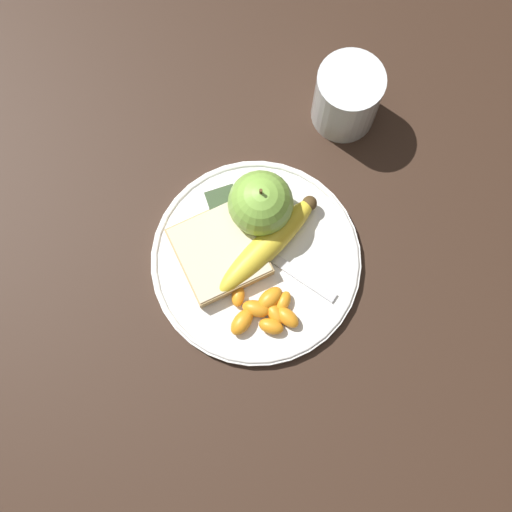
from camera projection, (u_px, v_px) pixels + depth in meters
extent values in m
plane|color=#332116|center=(256.00, 262.00, 0.87)|extent=(3.00, 3.00, 0.00)
cylinder|color=white|center=(256.00, 261.00, 0.86)|extent=(0.25, 0.25, 0.01)
torus|color=white|center=(256.00, 260.00, 0.86)|extent=(0.25, 0.25, 0.01)
cylinder|color=silver|center=(347.00, 97.00, 0.87)|extent=(0.08, 0.08, 0.09)
cylinder|color=orange|center=(346.00, 100.00, 0.88)|extent=(0.07, 0.07, 0.08)
sphere|color=#84BC47|center=(261.00, 203.00, 0.83)|extent=(0.08, 0.08, 0.08)
cylinder|color=brown|center=(261.00, 192.00, 0.79)|extent=(0.00, 0.00, 0.01)
ellipsoid|color=yellow|center=(266.00, 246.00, 0.84)|extent=(0.10, 0.16, 0.03)
sphere|color=#473319|center=(310.00, 203.00, 0.86)|extent=(0.02, 0.02, 0.02)
cube|color=tan|center=(219.00, 252.00, 0.85)|extent=(0.11, 0.11, 0.02)
cube|color=beige|center=(219.00, 252.00, 0.85)|extent=(0.11, 0.10, 0.02)
cube|color=silver|center=(293.00, 271.00, 0.85)|extent=(0.10, 0.08, 0.00)
cube|color=silver|center=(236.00, 233.00, 0.86)|extent=(0.06, 0.05, 0.00)
cube|color=white|center=(224.00, 208.00, 0.86)|extent=(0.04, 0.03, 0.02)
cube|color=#334728|center=(224.00, 205.00, 0.85)|extent=(0.04, 0.04, 0.00)
ellipsoid|color=orange|center=(256.00, 309.00, 0.83)|extent=(0.03, 0.04, 0.02)
ellipsoid|color=orange|center=(269.00, 299.00, 0.84)|extent=(0.03, 0.04, 0.02)
ellipsoid|color=orange|center=(288.00, 317.00, 0.83)|extent=(0.04, 0.03, 0.02)
ellipsoid|color=orange|center=(278.00, 313.00, 0.83)|extent=(0.03, 0.02, 0.02)
ellipsoid|color=orange|center=(283.00, 302.00, 0.84)|extent=(0.03, 0.03, 0.01)
ellipsoid|color=orange|center=(271.00, 326.00, 0.83)|extent=(0.03, 0.03, 0.02)
ellipsoid|color=orange|center=(238.00, 296.00, 0.84)|extent=(0.03, 0.02, 0.01)
ellipsoid|color=orange|center=(242.00, 322.00, 0.83)|extent=(0.04, 0.04, 0.02)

